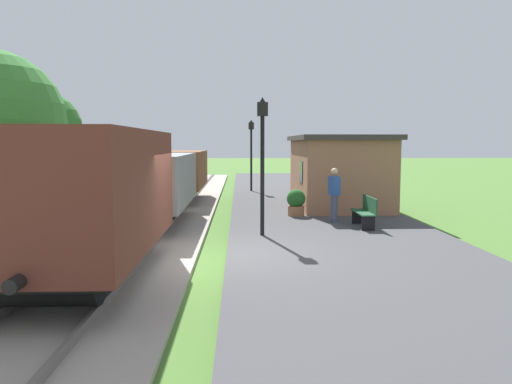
# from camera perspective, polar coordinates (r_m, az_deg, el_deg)

# --- Properties ---
(ground_plane) EXTENTS (160.00, 160.00, 0.00)m
(ground_plane) POSITION_cam_1_polar(r_m,az_deg,el_deg) (11.16, -4.48, -8.51)
(ground_plane) COLOR #47702D
(platform_slab) EXTENTS (6.00, 60.00, 0.25)m
(platform_slab) POSITION_cam_1_polar(r_m,az_deg,el_deg) (11.44, 11.88, -7.62)
(platform_slab) COLOR #424244
(platform_slab) RESTS_ON ground
(track_ballast) EXTENTS (3.80, 60.00, 0.12)m
(track_ballast) POSITION_cam_1_polar(r_m,az_deg,el_deg) (11.51, -16.63, -8.00)
(track_ballast) COLOR #9E9389
(track_ballast) RESTS_ON ground
(rail_near) EXTENTS (0.07, 60.00, 0.14)m
(rail_near) POSITION_cam_1_polar(r_m,az_deg,el_deg) (11.32, -13.09, -7.46)
(rail_near) COLOR slate
(rail_near) RESTS_ON track_ballast
(rail_far) EXTENTS (0.07, 60.00, 0.14)m
(rail_far) POSITION_cam_1_polar(r_m,az_deg,el_deg) (11.68, -20.09, -7.25)
(rail_far) COLOR slate
(rail_far) RESTS_ON track_ballast
(freight_train) EXTENTS (2.50, 19.40, 2.72)m
(freight_train) POSITION_cam_1_polar(r_m,az_deg,el_deg) (15.56, -12.66, 1.02)
(freight_train) COLOR brown
(freight_train) RESTS_ON rail_near
(station_hut) EXTENTS (3.50, 5.80, 2.78)m
(station_hut) POSITION_cam_1_polar(r_m,az_deg,el_deg) (19.70, 9.50, 2.46)
(station_hut) COLOR #9E6B4C
(station_hut) RESTS_ON platform_slab
(bench_near_hut) EXTENTS (0.42, 1.50, 0.91)m
(bench_near_hut) POSITION_cam_1_polar(r_m,az_deg,el_deg) (14.93, 12.61, -2.21)
(bench_near_hut) COLOR #1E4C2D
(bench_near_hut) RESTS_ON platform_slab
(bench_down_platform) EXTENTS (0.42, 1.50, 0.91)m
(bench_down_platform) POSITION_cam_1_polar(r_m,az_deg,el_deg) (23.69, 7.16, 0.76)
(bench_down_platform) COLOR #1E4C2D
(bench_down_platform) RESTS_ON platform_slab
(person_waiting) EXTENTS (0.34, 0.43, 1.71)m
(person_waiting) POSITION_cam_1_polar(r_m,az_deg,el_deg) (15.63, 9.07, -0.08)
(person_waiting) COLOR #474C66
(person_waiting) RESTS_ON platform_slab
(potted_planter) EXTENTS (0.64, 0.64, 0.92)m
(potted_planter) POSITION_cam_1_polar(r_m,az_deg,el_deg) (16.90, 4.68, -1.17)
(potted_planter) COLOR #9E6642
(potted_planter) RESTS_ON platform_slab
(lamp_post_near) EXTENTS (0.28, 0.28, 3.70)m
(lamp_post_near) POSITION_cam_1_polar(r_m,az_deg,el_deg) (13.13, 0.75, 5.98)
(lamp_post_near) COLOR black
(lamp_post_near) RESTS_ON platform_slab
(lamp_post_far) EXTENTS (0.28, 0.28, 3.70)m
(lamp_post_far) POSITION_cam_1_polar(r_m,az_deg,el_deg) (25.60, -0.56, 5.83)
(lamp_post_far) COLOR black
(lamp_post_far) RESTS_ON platform_slab
(tree_trackside_far) EXTENTS (3.13, 3.13, 4.89)m
(tree_trackside_far) POSITION_cam_1_polar(r_m,az_deg,el_deg) (22.22, -23.50, 6.70)
(tree_trackside_far) COLOR #4C3823
(tree_trackside_far) RESTS_ON ground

